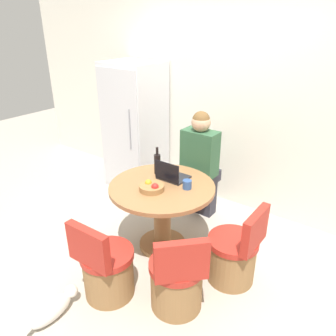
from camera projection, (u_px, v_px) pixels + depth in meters
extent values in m
plane|color=#B2A899|center=(155.00, 254.00, 3.40)|extent=(12.00, 12.00, 0.00)
cube|color=silver|center=(229.00, 103.00, 3.93)|extent=(7.00, 0.06, 2.60)
cube|color=silver|center=(135.00, 127.00, 4.50)|extent=(0.70, 0.63, 1.73)
cube|color=silver|center=(119.00, 133.00, 4.26)|extent=(0.67, 0.01, 1.63)
cylinder|color=gray|center=(130.00, 130.00, 4.11)|extent=(0.02, 0.02, 0.52)
cylinder|color=olive|center=(162.00, 244.00, 3.51)|extent=(0.49, 0.49, 0.05)
cylinder|color=olive|center=(162.00, 216.00, 3.36)|extent=(0.18, 0.18, 0.64)
cylinder|color=olive|center=(162.00, 187.00, 3.22)|extent=(1.05, 1.05, 0.04)
cylinder|color=olive|center=(231.00, 261.00, 3.00)|extent=(0.43, 0.43, 0.39)
cylinder|color=#AD281E|center=(233.00, 241.00, 2.91)|extent=(0.46, 0.46, 0.06)
cube|color=#AD281E|center=(255.00, 230.00, 2.73)|extent=(0.07, 0.41, 0.34)
cylinder|color=olive|center=(109.00, 275.00, 2.84)|extent=(0.43, 0.43, 0.39)
cylinder|color=#AD281E|center=(107.00, 255.00, 2.75)|extent=(0.46, 0.46, 0.06)
cube|color=#AD281E|center=(88.00, 247.00, 2.53)|extent=(0.41, 0.08, 0.34)
cylinder|color=olive|center=(176.00, 286.00, 2.72)|extent=(0.43, 0.43, 0.39)
cylinder|color=#AD281E|center=(177.00, 265.00, 2.63)|extent=(0.46, 0.46, 0.06)
cube|color=#AD281E|center=(182.00, 261.00, 2.38)|extent=(0.34, 0.34, 0.34)
cube|color=#2D2D38|center=(204.00, 196.00, 4.04)|extent=(0.28, 0.16, 0.45)
cube|color=#2D2D38|center=(202.00, 177.00, 3.88)|extent=(0.32, 0.36, 0.14)
cube|color=#2D5638|center=(200.00, 153.00, 3.68)|extent=(0.40, 0.22, 0.52)
sphere|color=tan|center=(201.00, 122.00, 3.53)|extent=(0.21, 0.21, 0.21)
sphere|color=brown|center=(201.00, 120.00, 3.52)|extent=(0.19, 0.19, 0.19)
cube|color=#232328|center=(174.00, 177.00, 3.36)|extent=(0.28, 0.24, 0.02)
cube|color=black|center=(167.00, 172.00, 3.23)|extent=(0.28, 0.01, 0.19)
cylinder|color=olive|center=(152.00, 188.00, 3.11)|extent=(0.24, 0.24, 0.05)
sphere|color=red|center=(155.00, 187.00, 3.06)|extent=(0.07, 0.07, 0.07)
sphere|color=orange|center=(148.00, 183.00, 3.14)|extent=(0.07, 0.07, 0.07)
cylinder|color=#2D4C84|center=(187.00, 184.00, 3.14)|extent=(0.09, 0.09, 0.09)
cylinder|color=black|center=(157.00, 164.00, 3.42)|extent=(0.07, 0.07, 0.21)
cylinder|color=black|center=(157.00, 151.00, 3.36)|extent=(0.03, 0.03, 0.08)
ellipsoid|color=white|center=(51.00, 310.00, 2.63)|extent=(0.16, 0.39, 0.18)
sphere|color=white|center=(71.00, 291.00, 2.77)|extent=(0.11, 0.11, 0.11)
cylinder|color=white|center=(31.00, 324.00, 2.49)|extent=(0.04, 0.16, 0.13)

